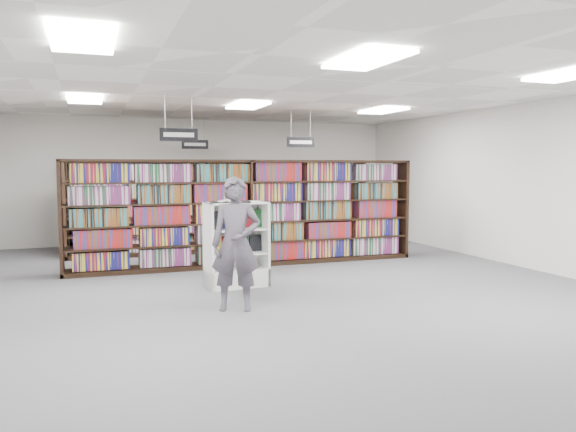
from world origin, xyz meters
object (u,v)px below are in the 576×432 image
object	(u,v)px
bookshelf_row_near	(248,213)
shopper	(236,244)
endcap_display	(236,258)
open_book	(229,200)

from	to	relation	value
bookshelf_row_near	shopper	xyz separation A→B (m)	(-1.11, -3.38, -0.14)
bookshelf_row_near	shopper	distance (m)	3.56
endcap_display	shopper	distance (m)	1.60
open_book	shopper	world-z (taller)	shopper
open_book	shopper	bearing A→B (deg)	-94.60
endcap_display	open_book	distance (m)	0.96
bookshelf_row_near	open_book	xyz separation A→B (m)	(-0.86, -1.96, 0.37)
shopper	endcap_display	bearing A→B (deg)	95.08
open_book	endcap_display	bearing A→B (deg)	38.59
bookshelf_row_near	endcap_display	size ratio (longest dim) A/B	5.02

